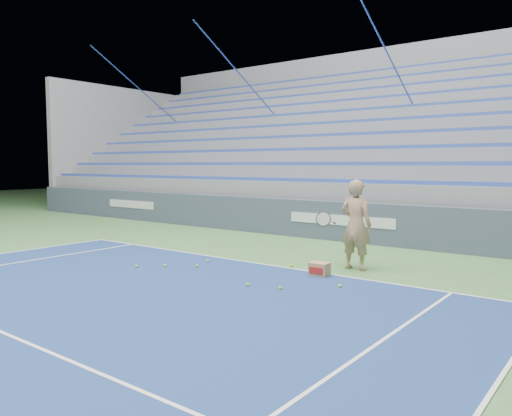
% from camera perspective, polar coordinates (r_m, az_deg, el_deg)
% --- Properties ---
extents(sponsor_barrier, '(30.00, 0.32, 1.10)m').
position_cam_1_polar(sponsor_barrier, '(14.08, 9.89, -1.52)').
color(sponsor_barrier, '#3E4A5F').
rests_on(sponsor_barrier, ground).
extents(bleachers, '(31.00, 9.15, 7.30)m').
position_cam_1_polar(bleachers, '(19.25, 17.91, 5.44)').
color(bleachers, gray).
rests_on(bleachers, ground).
extents(tennis_player, '(0.94, 0.84, 1.83)m').
position_cam_1_polar(tennis_player, '(10.28, 11.32, -1.89)').
color(tennis_player, tan).
rests_on(tennis_player, ground).
extents(ball_box, '(0.37, 0.29, 0.27)m').
position_cam_1_polar(ball_box, '(9.67, 7.27, -6.97)').
color(ball_box, '#AB8252').
rests_on(ball_box, ground).
extents(tennis_ball_0, '(0.07, 0.07, 0.07)m').
position_cam_1_polar(tennis_ball_0, '(8.85, 9.56, -8.79)').
color(tennis_ball_0, '#A0D22B').
rests_on(tennis_ball_0, ground).
extents(tennis_ball_1, '(0.07, 0.07, 0.07)m').
position_cam_1_polar(tennis_ball_1, '(10.96, -5.55, -6.06)').
color(tennis_ball_1, '#A0D22B').
rests_on(tennis_ball_1, ground).
extents(tennis_ball_2, '(0.07, 0.07, 0.07)m').
position_cam_1_polar(tennis_ball_2, '(8.82, -0.96, -8.77)').
color(tennis_ball_2, '#A0D22B').
rests_on(tennis_ball_2, ground).
extents(tennis_ball_3, '(0.07, 0.07, 0.07)m').
position_cam_1_polar(tennis_ball_3, '(10.60, -10.35, -6.50)').
color(tennis_ball_3, '#A0D22B').
rests_on(tennis_ball_3, ground).
extents(tennis_ball_4, '(0.07, 0.07, 0.07)m').
position_cam_1_polar(tennis_ball_4, '(10.65, -13.51, -6.50)').
color(tennis_ball_4, '#A0D22B').
rests_on(tennis_ball_4, ground).
extents(tennis_ball_5, '(0.07, 0.07, 0.07)m').
position_cam_1_polar(tennis_ball_5, '(10.44, -6.74, -6.62)').
color(tennis_ball_5, '#A0D22B').
rests_on(tennis_ball_5, ground).
extents(tennis_ball_6, '(0.07, 0.07, 0.07)m').
position_cam_1_polar(tennis_ball_6, '(8.60, 2.79, -9.13)').
color(tennis_ball_6, '#A0D22B').
rests_on(tennis_ball_6, ground).
extents(tennis_ball_7, '(0.07, 0.07, 0.07)m').
position_cam_1_polar(tennis_ball_7, '(10.47, 4.09, -6.58)').
color(tennis_ball_7, '#A0D22B').
rests_on(tennis_ball_7, ground).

